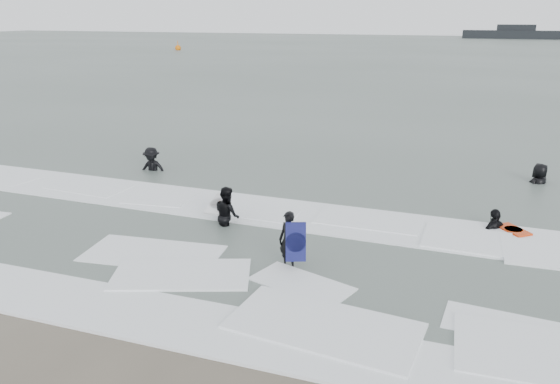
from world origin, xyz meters
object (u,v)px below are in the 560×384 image
(surfer_right_near, at_px, (494,230))
(vessel_horizon, at_px, (515,34))
(buoy, at_px, (178,48))
(surfer_wading, at_px, (228,225))
(surfer_right_far, at_px, (538,184))
(surfer_breaker, at_px, (152,172))
(surfer_centre, at_px, (288,268))

(surfer_right_near, bearing_deg, vessel_horizon, -138.55)
(buoy, distance_m, vessel_horizon, 89.35)
(surfer_wading, xyz_separation_m, surfer_right_far, (9.00, 7.70, 0.00))
(surfer_breaker, bearing_deg, surfer_wading, -45.78)
(surfer_breaker, xyz_separation_m, surfer_right_near, (12.71, -1.79, 0.00))
(surfer_right_far, bearing_deg, surfer_breaker, -39.14)
(surfer_breaker, distance_m, vessel_horizon, 137.71)
(surfer_breaker, height_order, surfer_right_near, surfer_breaker)
(buoy, bearing_deg, surfer_wading, -58.70)
(surfer_centre, height_order, surfer_right_near, surfer_right_near)
(buoy, bearing_deg, surfer_centre, -57.92)
(buoy, relative_size, vessel_horizon, 0.07)
(surfer_centre, bearing_deg, surfer_right_near, 61.00)
(surfer_breaker, height_order, vessel_horizon, vessel_horizon)
(surfer_centre, xyz_separation_m, surfer_breaker, (-7.92, 6.24, 0.00))
(surfer_right_far, bearing_deg, surfer_right_near, 20.63)
(surfer_breaker, height_order, surfer_right_far, surfer_right_far)
(surfer_wading, distance_m, vessel_horizon, 141.25)
(surfer_wading, relative_size, vessel_horizon, 0.07)
(surfer_centre, distance_m, surfer_right_far, 11.66)
(surfer_centre, relative_size, surfer_wading, 0.85)
(surfer_wading, xyz_separation_m, surfer_breaker, (-5.27, 4.16, 0.00))
(vessel_horizon, bearing_deg, surfer_breaker, -97.61)
(buoy, bearing_deg, vessel_horizon, 50.94)
(surfer_breaker, distance_m, surfer_right_near, 12.84)
(buoy, height_order, vessel_horizon, vessel_horizon)
(surfer_wading, relative_size, surfer_right_far, 0.90)
(surfer_right_near, distance_m, vessel_horizon, 138.39)
(surfer_centre, relative_size, surfer_right_far, 0.77)
(surfer_centre, distance_m, surfer_breaker, 10.08)
(surfer_centre, height_order, surfer_wading, surfer_wading)
(buoy, bearing_deg, surfer_right_near, -53.62)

